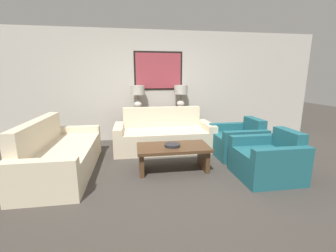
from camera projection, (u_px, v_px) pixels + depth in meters
name	position (u px, v px, depth m)	size (l,w,h in m)	color
ground_plane	(177.00, 179.00, 3.49)	(20.00, 20.00, 0.00)	#3D3833
back_wall	(158.00, 86.00, 5.60)	(8.18, 0.12, 2.65)	beige
console_table	(160.00, 125.00, 5.55)	(1.58, 0.37, 0.79)	#332319
table_lamp_left	(138.00, 94.00, 5.30)	(0.33, 0.33, 0.57)	silver
table_lamp_right	(181.00, 93.00, 5.46)	(0.33, 0.33, 0.57)	silver
couch_by_back_wall	(164.00, 136.00, 4.90)	(2.09, 0.90, 0.89)	beige
couch_by_side	(61.00, 155.00, 3.69)	(0.90, 2.09, 0.89)	beige
coffee_table	(173.00, 152.00, 3.78)	(1.20, 0.63, 0.43)	#4C331E
decorative_bowl	(172.00, 145.00, 3.73)	(0.27, 0.27, 0.05)	#232328
armchair_near_back_wall	(238.00, 142.00, 4.49)	(0.89, 0.86, 0.75)	#1E5B66
armchair_near_camera	(268.00, 160.00, 3.51)	(0.89, 0.86, 0.75)	#1E5B66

